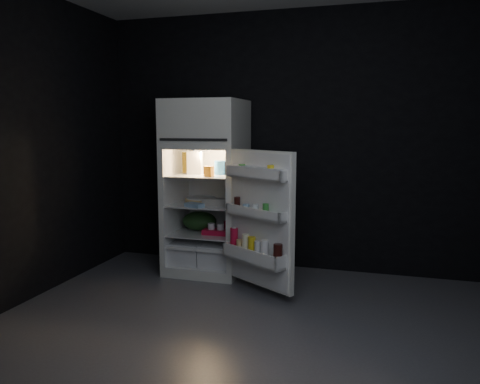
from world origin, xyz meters
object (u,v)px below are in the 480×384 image
(fridge_door, at_px, (259,221))
(egg_carton, at_px, (217,202))
(milk_jug, at_px, (195,162))
(refrigerator, at_px, (207,181))
(yogurt_tray, at_px, (217,232))

(fridge_door, relative_size, egg_carton, 4.22)
(fridge_door, relative_size, milk_jug, 5.08)
(refrigerator, bearing_deg, yogurt_tray, -40.80)
(milk_jug, xyz_separation_m, egg_carton, (0.27, -0.10, -0.38))
(milk_jug, bearing_deg, yogurt_tray, -28.83)
(milk_jug, bearing_deg, fridge_door, -44.02)
(milk_jug, bearing_deg, refrigerator, 9.16)
(fridge_door, xyz_separation_m, milk_jug, (-0.81, 0.53, 0.46))
(refrigerator, xyz_separation_m, milk_jug, (-0.11, -0.04, 0.19))
(refrigerator, height_order, milk_jug, refrigerator)
(fridge_door, distance_m, yogurt_tray, 0.75)
(egg_carton, bearing_deg, yogurt_tray, 112.89)
(egg_carton, bearing_deg, milk_jug, 152.84)
(yogurt_tray, bearing_deg, fridge_door, -40.23)
(milk_jug, xyz_separation_m, yogurt_tray, (0.26, -0.09, -0.69))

